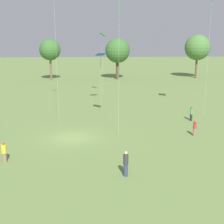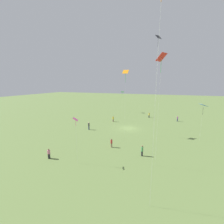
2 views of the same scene
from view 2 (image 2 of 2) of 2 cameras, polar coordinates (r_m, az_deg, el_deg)
ground_plane at (r=38.65m, az=6.15°, el=-6.19°), size 240.00×240.00×0.00m
person_0 at (r=37.53m, az=-8.82°, el=-5.28°), size 0.49×0.49×1.88m
person_1 at (r=51.37m, az=13.93°, el=-1.14°), size 0.53×0.53×1.72m
person_2 at (r=25.59m, az=-22.93°, el=-14.44°), size 0.56×0.56×1.58m
person_3 at (r=24.83m, az=11.38°, el=-14.24°), size 0.47×0.47×1.76m
person_4 at (r=44.57m, az=0.42°, el=-2.67°), size 0.61×0.61×1.73m
person_5 at (r=27.38m, az=-0.21°, el=-11.74°), size 0.48×0.48×1.60m
person_6 at (r=49.12m, az=23.66°, el=-2.34°), size 0.46×0.46×1.63m
kite_0 at (r=32.44m, az=5.17°, el=14.28°), size 0.94×1.21×14.10m
kite_1 at (r=20.17m, az=18.25°, el=18.08°), size 1.50×1.35×14.94m
kite_2 at (r=21.08m, az=-13.73°, el=-3.29°), size 0.97×0.90×6.76m
kite_4 at (r=39.06m, az=17.15°, el=24.53°), size 1.58×1.52×22.10m
kite_6 at (r=33.68m, az=31.50°, el=1.98°), size 1.67×1.64×7.42m
kite_7 at (r=58.30m, az=3.98°, el=7.47°), size 1.24×1.28×8.16m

